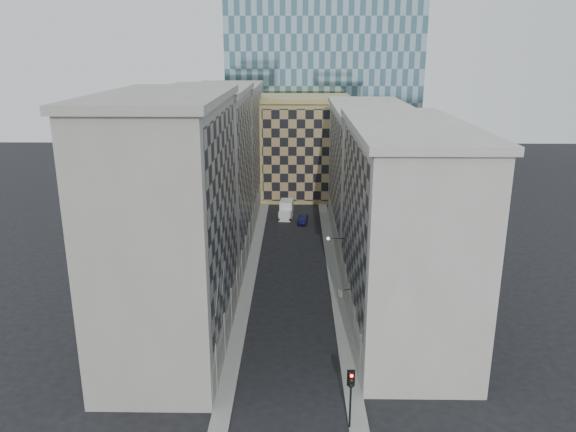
# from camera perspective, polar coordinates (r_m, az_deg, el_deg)

# --- Properties ---
(ground) EXTENTS (260.00, 260.00, 0.00)m
(ground) POSITION_cam_1_polar(r_m,az_deg,el_deg) (46.34, 0.11, -19.44)
(ground) COLOR black
(ground) RESTS_ON ground
(sidewalk_west) EXTENTS (1.50, 100.00, 0.15)m
(sidewalk_west) POSITION_cam_1_polar(r_m,az_deg,el_deg) (72.94, -3.72, -5.27)
(sidewalk_west) COLOR gray
(sidewalk_west) RESTS_ON ground
(sidewalk_east) EXTENTS (1.50, 100.00, 0.15)m
(sidewalk_east) POSITION_cam_1_polar(r_m,az_deg,el_deg) (72.87, 4.58, -5.31)
(sidewalk_east) COLOR gray
(sidewalk_east) RESTS_ON ground
(bldg_left_a) EXTENTS (10.80, 22.80, 23.70)m
(bldg_left_a) POSITION_cam_1_polar(r_m,az_deg,el_deg) (52.09, -11.77, -0.98)
(bldg_left_a) COLOR gray
(bldg_left_a) RESTS_ON ground
(bldg_left_b) EXTENTS (10.80, 22.80, 22.70)m
(bldg_left_b) POSITION_cam_1_polar(r_m,az_deg,el_deg) (73.10, -8.11, 3.89)
(bldg_left_b) COLOR #98958D
(bldg_left_b) RESTS_ON ground
(bldg_left_c) EXTENTS (10.80, 22.80, 21.70)m
(bldg_left_c) POSITION_cam_1_polar(r_m,az_deg,el_deg) (94.56, -6.08, 6.56)
(bldg_left_c) COLOR gray
(bldg_left_c) RESTS_ON ground
(bldg_right_a) EXTENTS (10.80, 26.80, 20.70)m
(bldg_right_a) POSITION_cam_1_polar(r_m,az_deg,el_deg) (56.08, 11.51, -1.30)
(bldg_right_a) COLOR #AAA69C
(bldg_right_a) RESTS_ON ground
(bldg_right_b) EXTENTS (10.80, 28.80, 19.70)m
(bldg_right_b) POSITION_cam_1_polar(r_m,az_deg,el_deg) (81.98, 8.17, 4.22)
(bldg_right_b) COLOR #AAA69C
(bldg_right_b) RESTS_ON ground
(tan_block) EXTENTS (16.80, 14.80, 18.80)m
(tan_block) POSITION_cam_1_polar(r_m,az_deg,el_deg) (106.83, 1.68, 7.06)
(tan_block) COLOR tan
(tan_block) RESTS_ON ground
(church_tower) EXTENTS (7.20, 7.20, 51.50)m
(church_tower) POSITION_cam_1_polar(r_m,az_deg,el_deg) (119.42, 0.67, 16.52)
(church_tower) COLOR #2D2923
(church_tower) RESTS_ON ground
(flagpoles_left) EXTENTS (0.10, 6.33, 2.33)m
(flagpoles_left) POSITION_cam_1_polar(r_m,az_deg,el_deg) (47.95, -6.91, -7.20)
(flagpoles_left) COLOR gray
(flagpoles_left) RESTS_ON ground
(bracket_lamp) EXTENTS (1.98, 0.36, 0.36)m
(bracket_lamp) POSITION_cam_1_polar(r_m,az_deg,el_deg) (65.07, 4.26, -2.29)
(bracket_lamp) COLOR black
(bracket_lamp) RESTS_ON ground
(traffic_light) EXTENTS (0.59, 0.50, 4.72)m
(traffic_light) POSITION_cam_1_polar(r_m,az_deg,el_deg) (43.14, 6.41, -16.90)
(traffic_light) COLOR black
(traffic_light) RESTS_ON sidewalk_east
(box_truck) EXTENTS (2.49, 5.22, 2.78)m
(box_truck) POSITION_cam_1_polar(r_m,az_deg,el_deg) (94.05, -0.19, 0.58)
(box_truck) COLOR white
(box_truck) RESTS_ON ground
(dark_car) EXTENTS (1.84, 4.00, 1.27)m
(dark_car) POSITION_cam_1_polar(r_m,az_deg,el_deg) (91.00, 1.52, -0.36)
(dark_car) COLOR #0F1138
(dark_car) RESTS_ON ground
(shop_sign) EXTENTS (1.23, 0.66, 0.77)m
(shop_sign) POSITION_cam_1_polar(r_m,az_deg,el_deg) (56.83, 5.36, -7.79)
(shop_sign) COLOR black
(shop_sign) RESTS_ON ground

